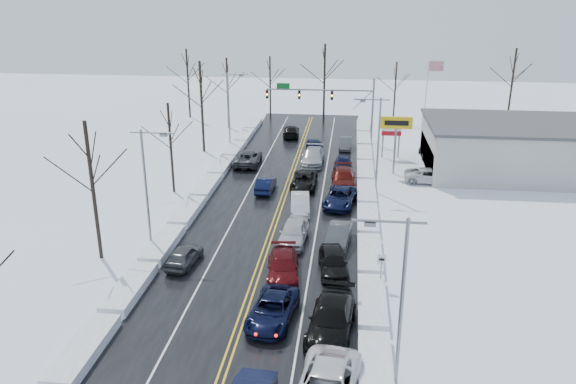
# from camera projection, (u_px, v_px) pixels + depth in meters

# --- Properties ---
(ground) EXTENTS (160.00, 160.00, 0.00)m
(ground) POSITION_uv_depth(u_px,v_px,m) (272.00, 231.00, 44.61)
(ground) COLOR white
(ground) RESTS_ON ground
(road_surface) EXTENTS (14.00, 84.00, 0.01)m
(road_surface) POSITION_uv_depth(u_px,v_px,m) (275.00, 221.00, 46.47)
(road_surface) COLOR black
(road_surface) RESTS_ON ground
(snow_bank_left) EXTENTS (1.70, 72.00, 0.64)m
(snow_bank_left) POSITION_uv_depth(u_px,v_px,m) (186.00, 217.00, 47.28)
(snow_bank_left) COLOR white
(snow_bank_left) RESTS_ON ground
(snow_bank_right) EXTENTS (1.70, 72.00, 0.64)m
(snow_bank_right) POSITION_uv_depth(u_px,v_px,m) (368.00, 225.00, 45.67)
(snow_bank_right) COLOR white
(snow_bank_right) RESTS_ON ground
(traffic_signal_mast) EXTENTS (13.28, 0.39, 8.00)m
(traffic_signal_mast) POSITION_uv_depth(u_px,v_px,m) (331.00, 99.00, 68.49)
(traffic_signal_mast) COLOR slate
(traffic_signal_mast) RESTS_ON ground
(tires_plus_sign) EXTENTS (3.20, 0.34, 6.00)m
(tires_plus_sign) POSITION_uv_depth(u_px,v_px,m) (396.00, 127.00, 56.71)
(tires_plus_sign) COLOR slate
(tires_plus_sign) RESTS_ON ground
(used_vehicles_sign) EXTENTS (2.20, 0.22, 4.65)m
(used_vehicles_sign) POSITION_uv_depth(u_px,v_px,m) (392.00, 129.00, 62.89)
(used_vehicles_sign) COLOR slate
(used_vehicles_sign) RESTS_ON ground
(speed_limit_sign) EXTENTS (0.55, 0.09, 2.35)m
(speed_limit_sign) POSITION_uv_depth(u_px,v_px,m) (381.00, 264.00, 35.71)
(speed_limit_sign) COLOR slate
(speed_limit_sign) RESTS_ON ground
(flagpole) EXTENTS (1.87, 1.20, 10.00)m
(flagpole) POSITION_uv_depth(u_px,v_px,m) (428.00, 94.00, 68.97)
(flagpole) COLOR silver
(flagpole) RESTS_ON ground
(dealership_building) EXTENTS (20.40, 12.40, 5.30)m
(dealership_building) POSITION_uv_depth(u_px,v_px,m) (525.00, 148.00, 57.95)
(dealership_building) COLOR #B2B2AD
(dealership_building) RESTS_ON ground
(streetlight_se) EXTENTS (3.20, 0.25, 9.00)m
(streetlight_se) POSITION_uv_depth(u_px,v_px,m) (398.00, 294.00, 25.10)
(streetlight_se) COLOR slate
(streetlight_se) RESTS_ON ground
(streetlight_ne) EXTENTS (3.20, 0.25, 9.00)m
(streetlight_ne) POSITION_uv_depth(u_px,v_px,m) (376.00, 138.00, 51.24)
(streetlight_ne) COLOR slate
(streetlight_ne) RESTS_ON ground
(streetlight_sw) EXTENTS (3.20, 0.25, 9.00)m
(streetlight_sw) POSITION_uv_depth(u_px,v_px,m) (148.00, 180.00, 39.94)
(streetlight_sw) COLOR slate
(streetlight_sw) RESTS_ON ground
(streetlight_nw) EXTENTS (3.20, 0.25, 9.00)m
(streetlight_nw) POSITION_uv_depth(u_px,v_px,m) (230.00, 104.00, 66.07)
(streetlight_nw) COLOR slate
(streetlight_nw) RESTS_ON ground
(tree_left_b) EXTENTS (4.00, 4.00, 10.00)m
(tree_left_b) POSITION_uv_depth(u_px,v_px,m) (90.00, 165.00, 37.84)
(tree_left_b) COLOR #2D231C
(tree_left_b) RESTS_ON ground
(tree_left_c) EXTENTS (3.40, 3.40, 8.50)m
(tree_left_c) POSITION_uv_depth(u_px,v_px,m) (170.00, 131.00, 51.16)
(tree_left_c) COLOR #2D231C
(tree_left_c) RESTS_ON ground
(tree_left_d) EXTENTS (4.20, 4.20, 10.50)m
(tree_left_d) POSITION_uv_depth(u_px,v_px,m) (201.00, 89.00, 63.82)
(tree_left_d) COLOR #2D231C
(tree_left_d) RESTS_ON ground
(tree_left_e) EXTENTS (3.80, 3.80, 9.50)m
(tree_left_e) POSITION_uv_depth(u_px,v_px,m) (227.00, 79.00, 75.22)
(tree_left_e) COLOR #2D231C
(tree_left_e) RESTS_ON ground
(tree_far_a) EXTENTS (4.00, 4.00, 10.00)m
(tree_far_a) POSITION_uv_depth(u_px,v_px,m) (187.00, 70.00, 81.47)
(tree_far_a) COLOR #2D231C
(tree_far_a) RESTS_ON ground
(tree_far_b) EXTENTS (3.60, 3.60, 9.00)m
(tree_far_b) POSITION_uv_depth(u_px,v_px,m) (270.00, 75.00, 81.36)
(tree_far_b) COLOR #2D231C
(tree_far_b) RESTS_ON ground
(tree_far_c) EXTENTS (4.40, 4.40, 11.00)m
(tree_far_c) POSITION_uv_depth(u_px,v_px,m) (325.00, 68.00, 78.17)
(tree_far_c) COLOR #2D231C
(tree_far_c) RESTS_ON ground
(tree_far_d) EXTENTS (3.40, 3.40, 8.50)m
(tree_far_d) POSITION_uv_depth(u_px,v_px,m) (396.00, 80.00, 79.10)
(tree_far_d) COLOR #2D231C
(tree_far_d) RESTS_ON ground
(tree_far_e) EXTENTS (4.20, 4.20, 10.50)m
(tree_far_e) POSITION_uv_depth(u_px,v_px,m) (514.00, 72.00, 77.39)
(tree_far_e) COLOR #2D231C
(tree_far_e) RESTS_ON ground
(queued_car_2) EXTENTS (2.95, 5.42, 1.44)m
(queued_car_2) POSITION_uv_depth(u_px,v_px,m) (273.00, 320.00, 32.65)
(queued_car_2) COLOR black
(queued_car_2) RESTS_ON ground
(queued_car_3) EXTENTS (2.62, 5.32, 1.49)m
(queued_car_3) POSITION_uv_depth(u_px,v_px,m) (283.00, 277.00, 37.58)
(queued_car_3) COLOR #4D0A0D
(queued_car_3) RESTS_ON ground
(queued_car_4) EXTENTS (2.25, 5.00, 1.67)m
(queued_car_4) POSITION_uv_depth(u_px,v_px,m) (294.00, 242.00, 42.66)
(queued_car_4) COLOR silver
(queued_car_4) RESTS_ON ground
(queued_car_5) EXTENTS (2.05, 4.69, 1.50)m
(queued_car_5) POSITION_uv_depth(u_px,v_px,m) (300.00, 211.00, 48.56)
(queued_car_5) COLOR silver
(queued_car_5) RESTS_ON ground
(queued_car_6) EXTENTS (2.40, 5.15, 1.43)m
(queued_car_6) POSITION_uv_depth(u_px,v_px,m) (304.00, 188.00, 54.31)
(queued_car_6) COLOR black
(queued_car_6) RESTS_ON ground
(queued_car_7) EXTENTS (2.39, 5.74, 1.66)m
(queued_car_7) POSITION_uv_depth(u_px,v_px,m) (313.00, 164.00, 61.67)
(queued_car_7) COLOR #ABAEB3
(queued_car_7) RESTS_ON ground
(queued_car_8) EXTENTS (2.52, 5.13, 1.68)m
(queued_car_8) POSITION_uv_depth(u_px,v_px,m) (314.00, 154.00, 65.17)
(queued_car_8) COLOR black
(queued_car_8) RESTS_ON ground
(queued_car_11) EXTENTS (3.01, 6.13, 1.72)m
(queued_car_11) POSITION_uv_depth(u_px,v_px,m) (331.00, 332.00, 31.53)
(queued_car_11) COLOR black
(queued_car_11) RESTS_ON ground
(queued_car_12) EXTENTS (2.43, 4.83, 1.58)m
(queued_car_12) POSITION_uv_depth(u_px,v_px,m) (333.00, 272.00, 38.14)
(queued_car_12) COLOR black
(queued_car_12) RESTS_ON ground
(queued_car_13) EXTENTS (2.05, 4.68, 1.50)m
(queued_car_13) POSITION_uv_depth(u_px,v_px,m) (338.00, 244.00, 42.29)
(queued_car_13) COLOR #414547
(queued_car_13) RESTS_ON ground
(queued_car_14) EXTENTS (3.21, 5.70, 1.50)m
(queued_car_14) POSITION_uv_depth(u_px,v_px,m) (340.00, 205.00, 49.93)
(queued_car_14) COLOR black
(queued_car_14) RESTS_ON ground
(queued_car_15) EXTENTS (2.53, 5.79, 1.66)m
(queued_car_15) POSITION_uv_depth(u_px,v_px,m) (343.00, 186.00, 54.65)
(queued_car_15) COLOR #4A0D09
(queued_car_15) RESTS_ON ground
(queued_car_16) EXTENTS (1.98, 4.48, 1.50)m
(queued_car_16) POSITION_uv_depth(u_px,v_px,m) (342.00, 170.00, 59.43)
(queued_car_16) COLOR black
(queued_car_16) RESTS_ON ground
(queued_car_17) EXTENTS (1.49, 4.14, 1.36)m
(queued_car_17) POSITION_uv_depth(u_px,v_px,m) (345.00, 149.00, 67.34)
(queued_car_17) COLOR #46494C
(queued_car_17) RESTS_ON ground
(oncoming_car_0) EXTENTS (1.58, 4.20, 1.37)m
(oncoming_car_0) POSITION_uv_depth(u_px,v_px,m) (266.00, 191.00, 53.31)
(oncoming_car_0) COLOR black
(oncoming_car_0) RESTS_ON ground
(oncoming_car_1) EXTENTS (2.74, 5.76, 1.59)m
(oncoming_car_1) POSITION_uv_depth(u_px,v_px,m) (248.00, 164.00, 61.44)
(oncoming_car_1) COLOR #3B3E40
(oncoming_car_1) RESTS_ON ground
(oncoming_car_2) EXTENTS (2.49, 5.21, 1.46)m
(oncoming_car_2) POSITION_uv_depth(u_px,v_px,m) (291.00, 136.00, 73.02)
(oncoming_car_2) COLOR black
(oncoming_car_2) RESTS_ON ground
(oncoming_car_3) EXTENTS (2.07, 4.17, 1.37)m
(oncoming_car_3) POSITION_uv_depth(u_px,v_px,m) (185.00, 264.00, 39.25)
(oncoming_car_3) COLOR #404345
(oncoming_car_3) RESTS_ON ground
(parked_car_0) EXTENTS (5.31, 2.75, 1.43)m
(parked_car_0) POSITION_uv_depth(u_px,v_px,m) (430.00, 183.00, 55.68)
(parked_car_0) COLOR silver
(parked_car_0) RESTS_ON ground
(parked_car_1) EXTENTS (2.34, 5.19, 1.47)m
(parked_car_1) POSITION_uv_depth(u_px,v_px,m) (460.00, 179.00, 56.67)
(parked_car_1) COLOR #989B9F
(parked_car_1) RESTS_ON ground
(parked_car_2) EXTENTS (1.95, 4.66, 1.58)m
(parked_car_2) POSITION_uv_depth(u_px,v_px,m) (428.00, 158.00, 63.78)
(parked_car_2) COLOR black
(parked_car_2) RESTS_ON ground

